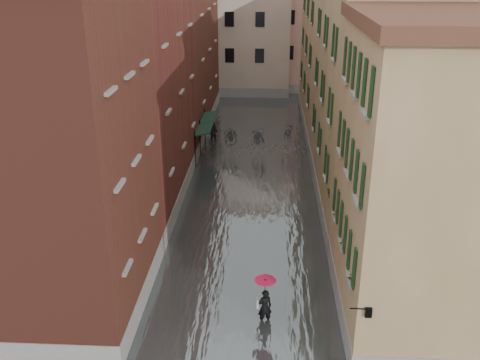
# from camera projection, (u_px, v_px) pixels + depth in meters

# --- Properties ---
(ground) EXTENTS (120.00, 120.00, 0.00)m
(ground) POSITION_uv_depth(u_px,v_px,m) (243.00, 282.00, 24.23)
(ground) COLOR #575759
(ground) RESTS_ON ground
(floodwater) EXTENTS (10.00, 60.00, 0.20)m
(floodwater) POSITION_uv_depth(u_px,v_px,m) (253.00, 173.00, 36.17)
(floodwater) COLOR #4F5758
(floodwater) RESTS_ON ground
(building_left_near) EXTENTS (6.00, 8.00, 13.00)m
(building_left_near) POSITION_uv_depth(u_px,v_px,m) (57.00, 161.00, 20.23)
(building_left_near) COLOR brown
(building_left_near) RESTS_ON ground
(building_left_mid) EXTENTS (6.00, 14.00, 12.50)m
(building_left_mid) POSITION_uv_depth(u_px,v_px,m) (129.00, 97.00, 30.46)
(building_left_mid) COLOR #5F2C1E
(building_left_mid) RESTS_ON ground
(building_left_far) EXTENTS (6.00, 16.00, 14.00)m
(building_left_far) POSITION_uv_depth(u_px,v_px,m) (173.00, 44.00, 43.98)
(building_left_far) COLOR brown
(building_left_far) RESTS_ON ground
(building_right_near) EXTENTS (6.00, 8.00, 11.50)m
(building_right_near) POSITION_uv_depth(u_px,v_px,m) (429.00, 187.00, 19.82)
(building_right_near) COLOR #937D4C
(building_right_near) RESTS_ON ground
(building_right_mid) EXTENTS (6.00, 14.00, 13.00)m
(building_right_mid) POSITION_uv_depth(u_px,v_px,m) (377.00, 96.00, 29.66)
(building_right_mid) COLOR tan
(building_right_mid) RESTS_ON ground
(building_right_far) EXTENTS (6.00, 16.00, 11.50)m
(building_right_far) POSITION_uv_depth(u_px,v_px,m) (343.00, 61.00, 43.77)
(building_right_far) COLOR #937D4C
(building_right_far) RESTS_ON ground
(building_end_cream) EXTENTS (12.00, 9.00, 13.00)m
(building_end_cream) POSITION_uv_depth(u_px,v_px,m) (233.00, 29.00, 56.87)
(building_end_cream) COLOR beige
(building_end_cream) RESTS_ON ground
(building_end_pink) EXTENTS (10.00, 9.00, 12.00)m
(building_end_pink) POSITION_uv_depth(u_px,v_px,m) (316.00, 32.00, 58.45)
(building_end_pink) COLOR tan
(building_end_pink) RESTS_ON ground
(awning_near) EXTENTS (1.09, 2.74, 2.80)m
(awning_near) POSITION_uv_depth(u_px,v_px,m) (204.00, 130.00, 37.24)
(awning_near) COLOR #163325
(awning_near) RESTS_ON ground
(awning_far) EXTENTS (1.09, 3.16, 2.80)m
(awning_far) POSITION_uv_depth(u_px,v_px,m) (208.00, 118.00, 39.95)
(awning_far) COLOR #163325
(awning_far) RESTS_ON ground
(wall_lantern) EXTENTS (0.71, 0.22, 0.35)m
(wall_lantern) POSITION_uv_depth(u_px,v_px,m) (368.00, 311.00, 17.33)
(wall_lantern) COLOR black
(wall_lantern) RESTS_ON ground
(window_planters) EXTENTS (0.59, 8.51, 0.84)m
(window_planters) POSITION_uv_depth(u_px,v_px,m) (342.00, 223.00, 21.96)
(window_planters) COLOR brown
(window_planters) RESTS_ON ground
(pedestrian_main) EXTENTS (0.88, 0.88, 2.06)m
(pedestrian_main) POSITION_uv_depth(u_px,v_px,m) (265.00, 298.00, 21.01)
(pedestrian_main) COLOR black
(pedestrian_main) RESTS_ON ground
(pedestrian_far) EXTENTS (1.00, 0.88, 1.73)m
(pedestrian_far) POSITION_uv_depth(u_px,v_px,m) (214.00, 133.00, 41.95)
(pedestrian_far) COLOR black
(pedestrian_far) RESTS_ON ground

